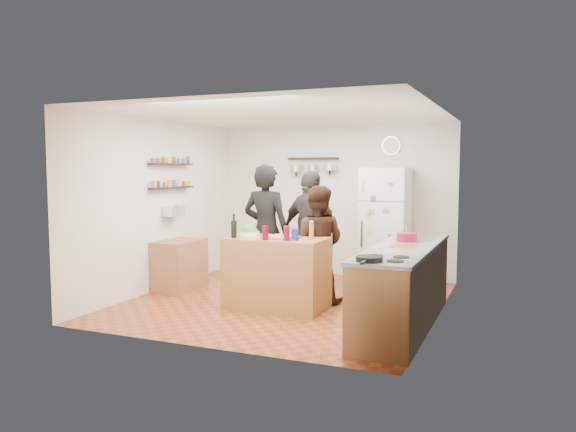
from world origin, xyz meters
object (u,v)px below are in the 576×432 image
at_px(fridge, 385,226).
at_px(side_table, 180,265).
at_px(wine_bottle, 234,229).
at_px(salt_canister, 295,234).
at_px(red_bowl, 407,237).
at_px(person_center, 317,244).
at_px(person_left, 266,231).
at_px(counter_run, 404,287).
at_px(person_back, 311,232).
at_px(salad_bowl, 249,234).
at_px(pepper_mill, 311,232).
at_px(skillet, 369,259).
at_px(prep_island, 277,273).
at_px(wall_clock, 391,146).

height_order(fridge, side_table, fridge).
bearing_deg(wine_bottle, fridge, 59.06).
relative_size(salt_canister, red_bowl, 0.58).
distance_m(wine_bottle, person_center, 1.15).
height_order(person_left, counter_run, person_left).
distance_m(person_back, fridge, 1.38).
distance_m(salad_bowl, person_center, 0.92).
relative_size(counter_run, red_bowl, 10.68).
bearing_deg(pepper_mill, red_bowl, 8.82).
distance_m(salad_bowl, red_bowl, 2.03).
relative_size(person_back, skillet, 6.88).
xyz_separation_m(counter_run, fridge, (-0.75, 2.30, 0.45)).
bearing_deg(person_center, counter_run, 143.50).
bearing_deg(side_table, person_center, 1.37).
bearing_deg(red_bowl, pepper_mill, -171.18).
height_order(prep_island, counter_run, prep_island).
bearing_deg(fridge, person_left, -128.14).
bearing_deg(pepper_mill, salt_canister, -131.42).
relative_size(fridge, wall_clock, 6.00).
bearing_deg(fridge, side_table, -148.38).
relative_size(red_bowl, fridge, 0.14).
height_order(pepper_mill, person_center, person_center).
relative_size(person_back, wall_clock, 5.88).
bearing_deg(skillet, red_bowl, 88.18).
bearing_deg(person_left, pepper_mill, 154.15).
height_order(prep_island, skillet, skillet).
bearing_deg(prep_island, salad_bowl, 173.21).
bearing_deg(person_left, counter_run, 163.85).
bearing_deg(skillet, person_left, 136.54).
distance_m(person_left, fridge, 2.08).
distance_m(prep_island, side_table, 1.85).
bearing_deg(wall_clock, person_center, -105.91).
distance_m(wine_bottle, skillet, 2.34).
relative_size(pepper_mill, person_left, 0.10).
distance_m(pepper_mill, person_center, 0.53).
xyz_separation_m(person_back, side_table, (-1.87, -0.55, -0.52)).
height_order(red_bowl, wall_clock, wall_clock).
bearing_deg(wall_clock, pepper_mill, -100.71).
height_order(counter_run, red_bowl, red_bowl).
xyz_separation_m(counter_run, side_table, (-3.44, 0.64, -0.09)).
xyz_separation_m(pepper_mill, person_center, (-0.10, 0.47, -0.22)).
xyz_separation_m(pepper_mill, fridge, (0.45, 2.07, -0.10)).
relative_size(wine_bottle, person_left, 0.12).
bearing_deg(person_center, fridge, -117.36).
bearing_deg(side_table, person_left, 0.85).
bearing_deg(pepper_mill, prep_island, -173.66).
bearing_deg(person_back, skillet, 142.14).
bearing_deg(person_center, side_table, -7.03).
bearing_deg(wall_clock, skillet, -80.29).
bearing_deg(wine_bottle, person_center, 40.85).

